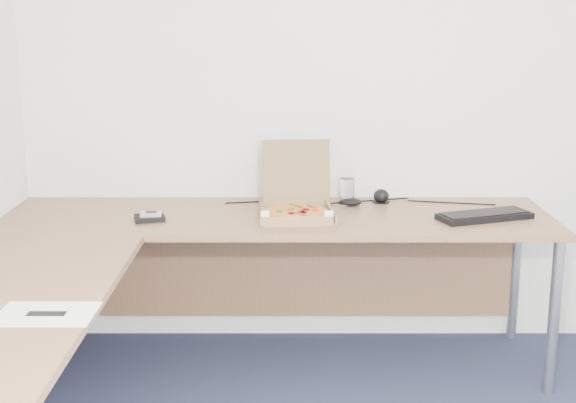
{
  "coord_description": "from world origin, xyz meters",
  "views": [
    {
      "loc": [
        -0.45,
        -2.11,
        1.63
      ],
      "look_at": [
        -0.45,
        1.28,
        0.82
      ],
      "focal_mm": 49.33,
      "sensor_mm": 36.0,
      "label": 1
    }
  ],
  "objects_px": {
    "drinking_glass": "(347,192)",
    "keyboard": "(485,216)",
    "desk": "(196,248)",
    "wallet": "(150,218)",
    "pizza_box": "(297,208)"
  },
  "relations": [
    {
      "from": "desk",
      "to": "keyboard",
      "type": "relative_size",
      "value": 5.9
    },
    {
      "from": "desk",
      "to": "drinking_glass",
      "type": "distance_m",
      "value": 0.91
    },
    {
      "from": "pizza_box",
      "to": "drinking_glass",
      "type": "height_order",
      "value": "pizza_box"
    },
    {
      "from": "drinking_glass",
      "to": "keyboard",
      "type": "distance_m",
      "value": 0.66
    },
    {
      "from": "desk",
      "to": "drinking_glass",
      "type": "relative_size",
      "value": 19.5
    },
    {
      "from": "drinking_glass",
      "to": "keyboard",
      "type": "height_order",
      "value": "drinking_glass"
    },
    {
      "from": "desk",
      "to": "drinking_glass",
      "type": "bearing_deg",
      "value": 43.33
    },
    {
      "from": "desk",
      "to": "wallet",
      "type": "distance_m",
      "value": 0.41
    },
    {
      "from": "keyboard",
      "to": "wallet",
      "type": "distance_m",
      "value": 1.5
    },
    {
      "from": "pizza_box",
      "to": "drinking_glass",
      "type": "distance_m",
      "value": 0.34
    },
    {
      "from": "drinking_glass",
      "to": "keyboard",
      "type": "xyz_separation_m",
      "value": [
        0.6,
        -0.27,
        -0.05
      ]
    },
    {
      "from": "drinking_glass",
      "to": "wallet",
      "type": "distance_m",
      "value": 0.95
    },
    {
      "from": "pizza_box",
      "to": "keyboard",
      "type": "xyz_separation_m",
      "value": [
        0.84,
        -0.04,
        -0.03
      ]
    },
    {
      "from": "pizza_box",
      "to": "wallet",
      "type": "distance_m",
      "value": 0.66
    },
    {
      "from": "desk",
      "to": "keyboard",
      "type": "bearing_deg",
      "value": 15.46
    }
  ]
}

